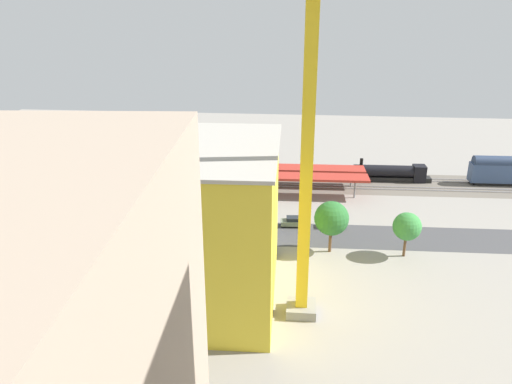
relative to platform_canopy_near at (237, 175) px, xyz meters
name	(u,v)px	position (x,y,z in m)	size (l,w,h in m)	color
ground_plane	(235,221)	(-1.20, 12.74, -4.07)	(182.74, 182.74, 0.00)	gray
rail_bed	(248,181)	(-1.20, -8.49, -4.07)	(114.21, 13.71, 0.01)	#665E54
street_asphalt	(231,232)	(-1.20, 17.49, -4.07)	(114.21, 9.00, 0.01)	#424244
track_rails	(248,180)	(-1.20, -8.49, -3.89)	(114.19, 9.80, 0.12)	#9E9EA8
platform_canopy_near	(237,175)	(0.00, 0.00, 0.00)	(51.62, 5.53, 4.33)	#A82D23
platform_canopy_far	(236,167)	(0.97, -6.46, -0.29)	(53.49, 5.56, 3.98)	#A82D23
locomotive	(393,173)	(-32.33, -11.35, -2.33)	(16.47, 2.91, 4.88)	black
freight_coach_far	(97,167)	(31.11, -5.64, -0.99)	(17.92, 3.28, 5.85)	black
parked_car_0	(333,223)	(-18.35, 13.83, -3.30)	(4.30, 1.97, 1.74)	black
parked_car_1	(294,222)	(-11.63, 13.95, -3.32)	(4.61, 2.19, 1.69)	black
parked_car_2	(260,222)	(-5.82, 14.42, -3.31)	(4.24, 1.97, 1.71)	black
parked_car_3	(224,220)	(0.45, 14.48, -3.28)	(4.12, 1.83, 1.78)	black
construction_building	(120,222)	(10.10, 35.82, 5.69)	(39.27, 23.34, 19.52)	yellow
construction_roof_slab	(112,146)	(10.10, 35.82, 15.65)	(39.87, 23.94, 0.40)	#ADA89E
tower_crane	(306,137)	(-12.94, 38.30, 17.88)	(4.33, 20.96, 38.92)	gray
box_truck_0	(238,230)	(-2.81, 20.10, -2.31)	(9.07, 3.37, 3.61)	black
box_truck_1	(211,223)	(2.08, 17.59, -2.34)	(8.69, 3.37, 3.57)	black
street_tree_0	(332,218)	(-17.32, 22.69, 1.48)	(5.21, 5.21, 8.17)	brown
street_tree_1	(202,211)	(2.42, 22.79, 1.97)	(6.33, 6.33, 9.22)	brown
street_tree_2	(407,227)	(-28.39, 23.11, 0.80)	(4.21, 4.21, 7.00)	brown
street_tree_3	(126,214)	(14.95, 21.51, 0.42)	(5.22, 5.22, 7.11)	brown
street_tree_4	(170,210)	(7.35, 22.79, 1.94)	(6.12, 6.12, 9.07)	brown
traffic_light	(97,216)	(19.57, 21.80, -0.09)	(0.50, 0.36, 5.93)	#333333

